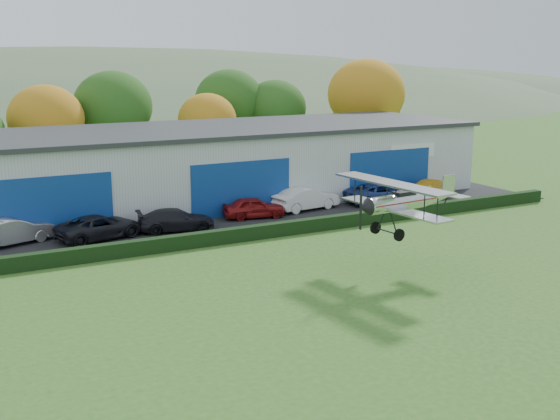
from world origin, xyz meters
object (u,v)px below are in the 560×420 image
biplane (405,200)px  car_1 (12,231)px  car_4 (254,207)px  car_2 (100,227)px  car_7 (432,189)px  car_3 (176,220)px  hangar (207,164)px  car_5 (306,198)px  car_6 (380,193)px

biplane → car_1: bearing=133.4°
biplane → car_4: bearing=90.5°
car_2 → car_7: 24.45m
car_1 → car_3: 9.16m
car_2 → hangar: bearing=-65.5°
car_2 → biplane: size_ratio=0.71×
car_1 → car_7: bearing=-110.7°
car_7 → car_2: bearing=65.6°
car_5 → car_6: 5.80m
car_6 → car_1: bearing=92.6°
biplane → car_5: bearing=73.4°
car_2 → car_6: size_ratio=0.95×
car_3 → car_2: bearing=96.7°
hangar → car_7: hangar is taller
car_2 → car_4: 10.07m
car_1 → car_6: size_ratio=0.89×
car_1 → car_2: 4.73m
hangar → car_2: hangar is taller
car_2 → car_3: car_2 is taller
car_1 → car_4: car_1 is taller
car_2 → biplane: (11.48, -12.98, 2.85)m
car_1 → car_6: car_1 is taller
hangar → car_7: 16.67m
hangar → car_7: size_ratio=8.28×
car_2 → car_6: car_6 is taller
car_4 → biplane: 13.93m
car_7 → biplane: 18.65m
car_5 → car_7: (10.20, -0.96, -0.07)m
car_5 → car_7: 10.25m
car_6 → car_5: bearing=87.9°
car_3 → car_4: 5.66m
hangar → car_2: size_ratio=8.18×
car_3 → car_5: 9.88m
car_7 → biplane: biplane is taller
car_7 → car_3: bearing=66.4°
car_4 → car_7: 14.39m
hangar → car_1: bearing=-155.2°
hangar → car_4: hangar is taller
car_3 → car_6: 15.56m
car_4 → car_1: bearing=98.1°
car_1 → car_2: (4.61, -1.08, -0.08)m
hangar → car_6: bearing=-35.1°
car_2 → car_6: 20.01m
car_5 → car_1: bearing=81.8°
car_4 → car_7: size_ratio=0.82×
car_1 → car_7: size_ratio=0.95×
car_4 → car_7: car_7 is taller
car_1 → car_7: (29.05, -0.95, -0.05)m
car_5 → car_7: bearing=-103.6°
car_3 → car_6: (15.55, 0.71, 0.06)m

